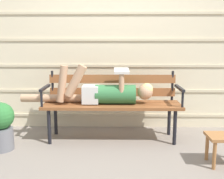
# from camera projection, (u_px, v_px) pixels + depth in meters

# --- Properties ---
(ground_plane) EXTENTS (12.00, 12.00, 0.00)m
(ground_plane) POSITION_uv_depth(u_px,v_px,m) (112.00, 141.00, 3.46)
(ground_plane) COLOR gray
(house_siding) EXTENTS (4.70, 0.08, 2.15)m
(house_siding) POSITION_uv_depth(u_px,v_px,m) (113.00, 53.00, 3.86)
(house_siding) COLOR beige
(house_siding) RESTS_ON ground
(park_bench) EXTENTS (1.72, 0.48, 0.85)m
(park_bench) POSITION_uv_depth(u_px,v_px,m) (112.00, 100.00, 3.50)
(park_bench) COLOR brown
(park_bench) RESTS_ON ground
(reclining_person) EXTENTS (1.67, 0.26, 0.51)m
(reclining_person) POSITION_uv_depth(u_px,v_px,m) (104.00, 92.00, 3.41)
(reclining_person) COLOR #33703D
(potted_plant) EXTENTS (0.31, 0.31, 0.56)m
(potted_plant) POSITION_uv_depth(u_px,v_px,m) (1.00, 125.00, 3.12)
(potted_plant) COLOR slate
(potted_plant) RESTS_ON ground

